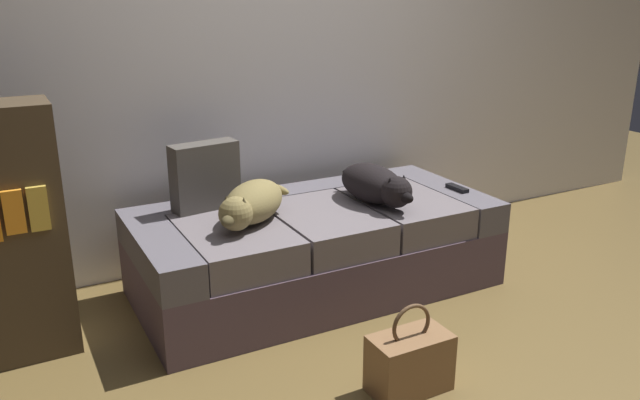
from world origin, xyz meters
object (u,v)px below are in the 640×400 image
dog_tan (251,203)px  dog_dark (376,184)px  couch (315,248)px  tv_remote (457,188)px  handbag (410,362)px  throw_pillow (205,176)px

dog_tan → dog_dark: 0.69m
dog_tan → couch: bearing=10.4°
tv_remote → handbag: bearing=-137.9°
tv_remote → dog_dark: bearing=176.0°
throw_pillow → handbag: (0.40, -1.23, -0.50)m
dog_dark → throw_pillow: (-0.81, 0.33, 0.07)m
couch → throw_pillow: 0.69m
couch → handbag: bearing=-95.6°
dog_tan → tv_remote: size_ratio=3.23×
dog_tan → throw_pillow: (-0.12, 0.31, 0.07)m
dog_tan → tv_remote: bearing=-2.2°
couch → throw_pillow: bearing=154.6°
couch → handbag: 1.00m
throw_pillow → dog_dark: bearing=-22.1°
couch → handbag: (-0.10, -0.99, -0.10)m
tv_remote → throw_pillow: (-1.33, 0.36, 0.16)m
dog_dark → throw_pillow: 0.88m
dog_tan → tv_remote: (1.21, -0.05, -0.09)m
dog_tan → throw_pillow: bearing=111.5°
couch → dog_tan: dog_tan is taller
dog_dark → throw_pillow: size_ratio=1.70×
dog_dark → handbag: (-0.41, -0.90, -0.43)m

